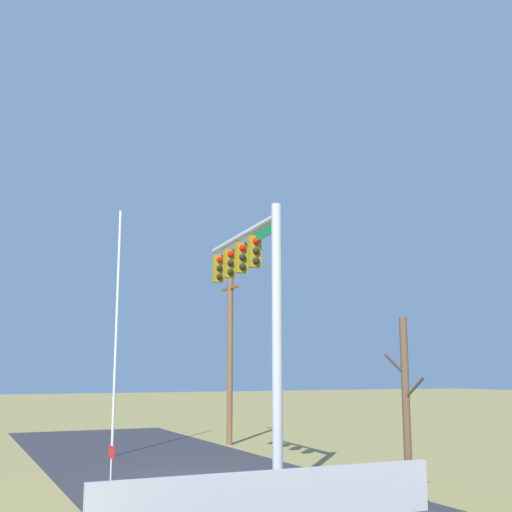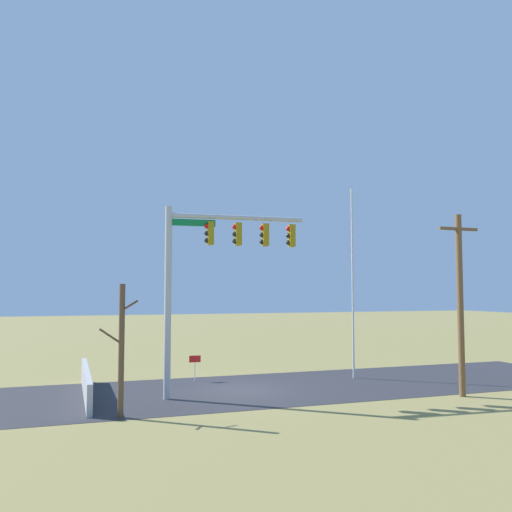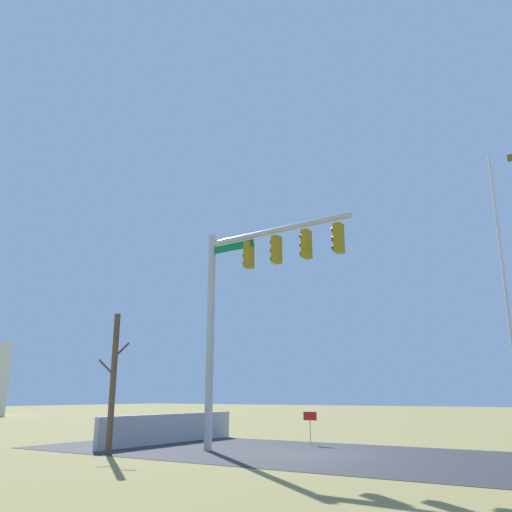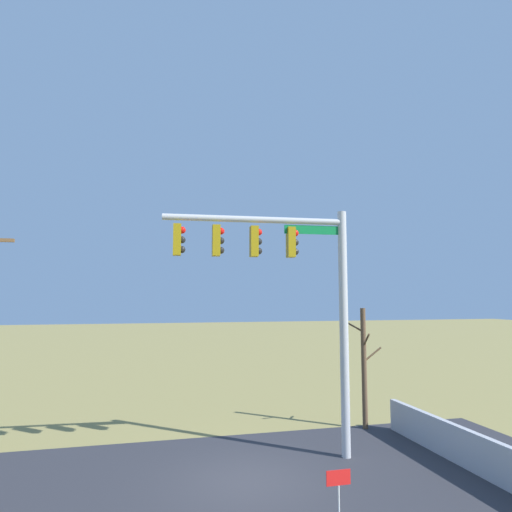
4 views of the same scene
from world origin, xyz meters
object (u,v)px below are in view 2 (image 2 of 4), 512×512
Objects in this scene: signal_mast at (210,262)px; open_sign at (195,362)px; flagpole at (353,282)px; utility_pole at (460,301)px; bare_tree at (121,349)px.

open_sign is (-0.29, -4.02, -4.62)m from signal_mast.
flagpole is 8.75m from open_sign.
flagpole is 1.27× the size of utility_pole.
utility_pole is at bearing 161.53° from signal_mast.
signal_mast is at bearing -18.47° from utility_pole.
signal_mast is 10.49m from utility_pole.
flagpole is 2.09× the size of bare_tree.
open_sign is at bearing -121.88° from bare_tree.
flagpole is at bearing 167.24° from open_sign.
flagpole is 5.94m from utility_pole.
signal_mast is 6.13m from open_sign.
open_sign is at bearing -12.76° from flagpole.
bare_tree is at bearing 33.67° from signal_mast.
signal_mast is 5.54m from bare_tree.
signal_mast is 6.36× the size of open_sign.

